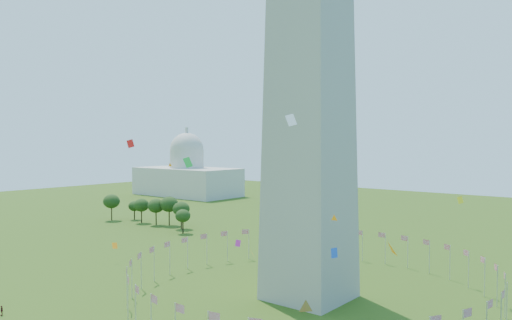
{
  "coord_description": "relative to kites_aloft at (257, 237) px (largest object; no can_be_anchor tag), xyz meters",
  "views": [
    {
      "loc": [
        61.21,
        -44.11,
        35.44
      ],
      "look_at": [
        -3.3,
        35.0,
        31.6
      ],
      "focal_mm": 35.0,
      "sensor_mm": 36.0,
      "label": 1
    }
  ],
  "objects": [
    {
      "name": "capitol_building",
      "position": [
        -188.2,
        158.77,
        3.9
      ],
      "size": [
        70.0,
        35.0,
        46.0
      ],
      "primitive_type": null,
      "color": "beige",
      "rests_on": "ground"
    },
    {
      "name": "kites_aloft",
      "position": [
        0.0,
        0.0,
        0.0
      ],
      "size": [
        107.66,
        68.91,
        34.81
      ],
      "color": "orange",
      "rests_on": "ground"
    },
    {
      "name": "tree_line_west",
      "position": [
        -113.85,
        69.81,
        -13.71
      ],
      "size": [
        54.98,
        15.53,
        11.97
      ],
      "color": "#2A4C19",
      "rests_on": "ground"
    },
    {
      "name": "flag_ring",
      "position": [
        -8.2,
        28.77,
        -14.6
      ],
      "size": [
        80.24,
        80.24,
        9.0
      ],
      "color": "silver",
      "rests_on": "ground"
    }
  ]
}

